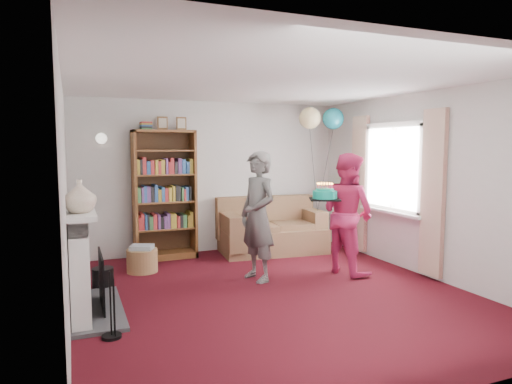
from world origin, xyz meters
name	(u,v)px	position (x,y,z in m)	size (l,w,h in m)	color
ground	(273,294)	(0.00, 0.00, 0.00)	(5.00, 5.00, 0.00)	#32070E
wall_back	(212,177)	(0.00, 2.51, 1.25)	(4.50, 0.02, 2.50)	silver
wall_left	(64,199)	(-2.26, 0.00, 1.25)	(0.02, 5.00, 2.50)	silver
wall_right	(425,184)	(2.26, 0.00, 1.25)	(0.02, 5.00, 2.50)	silver
ceiling	(274,81)	(0.00, 0.00, 2.50)	(4.50, 5.00, 0.01)	white
fireplace	(85,266)	(-2.09, 0.19, 0.51)	(0.55, 1.80, 1.12)	#3F3F42
window_bay	(393,184)	(2.21, 0.60, 1.20)	(0.14, 2.02, 2.20)	white
wall_sconce	(101,138)	(-1.75, 2.36, 1.88)	(0.16, 0.23, 0.16)	gold
bookcase	(164,196)	(-0.84, 2.30, 0.98)	(0.95, 0.42, 2.22)	#472B14
sofa	(271,231)	(0.90, 2.07, 0.34)	(1.71, 0.91, 0.91)	brown
wicker_basket	(142,260)	(-1.31, 1.58, 0.17)	(0.43, 0.43, 0.38)	olive
person_striped	(258,216)	(0.06, 0.62, 0.85)	(0.62, 0.41, 1.70)	black
person_magenta	(347,213)	(1.35, 0.48, 0.84)	(0.81, 0.63, 1.67)	#CB285E
birthday_cake	(325,195)	(0.89, 0.32, 1.13)	(0.38, 0.38, 0.22)	black
balloons	(322,118)	(1.67, 1.76, 2.22)	(0.79, 0.35, 1.73)	#3F3F3F
mantel_vase	(80,196)	(-2.12, -0.15, 1.29)	(0.31, 0.31, 0.32)	beige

